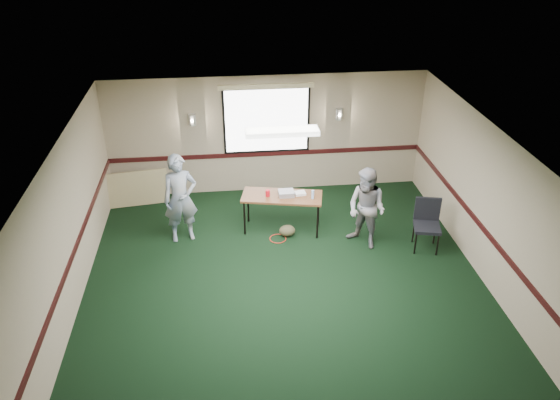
{
  "coord_description": "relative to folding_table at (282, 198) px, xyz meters",
  "views": [
    {
      "loc": [
        -0.94,
        -7.22,
        6.0
      ],
      "look_at": [
        0.0,
        1.3,
        1.2
      ],
      "focal_mm": 35.0,
      "sensor_mm": 36.0,
      "label": 1
    }
  ],
  "objects": [
    {
      "name": "person_left",
      "position": [
        -1.98,
        -0.11,
        0.17
      ],
      "size": [
        0.74,
        0.56,
        1.81
      ],
      "primitive_type": "imported",
      "rotation": [
        0.0,
        0.0,
        0.22
      ],
      "color": "#446196",
      "rests_on": "ground"
    },
    {
      "name": "red_cup",
      "position": [
        -0.28,
        0.01,
        0.12
      ],
      "size": [
        0.09,
        0.09,
        0.13
      ],
      "primitive_type": "cylinder",
      "color": "red",
      "rests_on": "folding_table"
    },
    {
      "name": "water_bottle",
      "position": [
        0.58,
        -0.19,
        0.15
      ],
      "size": [
        0.05,
        0.05,
        0.18
      ],
      "primitive_type": "cylinder",
      "color": "#9BC6FD",
      "rests_on": "folding_table"
    },
    {
      "name": "folding_table",
      "position": [
        0.0,
        0.0,
        0.0
      ],
      "size": [
        1.68,
        0.94,
        0.79
      ],
      "rotation": [
        0.0,
        0.0,
        -0.21
      ],
      "color": "#4F2B16",
      "rests_on": "ground"
    },
    {
      "name": "room_shell",
      "position": [
        -0.14,
        -0.08,
        0.85
      ],
      "size": [
        8.0,
        8.02,
        8.0
      ],
      "color": "tan",
      "rests_on": "ground"
    },
    {
      "name": "ground",
      "position": [
        -0.14,
        -2.2,
        -0.73
      ],
      "size": [
        8.0,
        8.0,
        0.0
      ],
      "primitive_type": "plane",
      "color": "black",
      "rests_on": "ground"
    },
    {
      "name": "cable_coil",
      "position": [
        -0.12,
        -0.35,
        -0.72
      ],
      "size": [
        0.44,
        0.44,
        0.02
      ],
      "primitive_type": "torus",
      "rotation": [
        0.0,
        0.0,
        -0.41
      ],
      "color": "red",
      "rests_on": "ground"
    },
    {
      "name": "person_right",
      "position": [
        1.53,
        -0.73,
        0.08
      ],
      "size": [
        0.98,
        1.0,
        1.62
      ],
      "primitive_type": "imported",
      "rotation": [
        0.0,
        0.0,
        -0.85
      ],
      "color": "#6981A4",
      "rests_on": "ground"
    },
    {
      "name": "game_console",
      "position": [
        0.36,
        0.01,
        0.08
      ],
      "size": [
        0.23,
        0.19,
        0.05
      ],
      "primitive_type": "cube",
      "rotation": [
        0.0,
        0.0,
        0.12
      ],
      "color": "silver",
      "rests_on": "folding_table"
    },
    {
      "name": "projector",
      "position": [
        0.08,
        -0.01,
        0.11
      ],
      "size": [
        0.31,
        0.26,
        0.1
      ],
      "primitive_type": "cube",
      "rotation": [
        0.0,
        0.0,
        0.02
      ],
      "color": "gray",
      "rests_on": "folding_table"
    },
    {
      "name": "duffel_bag",
      "position": [
        0.08,
        -0.25,
        -0.62
      ],
      "size": [
        0.39,
        0.34,
        0.23
      ],
      "primitive_type": "ellipsoid",
      "rotation": [
        0.0,
        0.0,
        -0.35
      ],
      "color": "#4D4A2C",
      "rests_on": "ground"
    },
    {
      "name": "folded_table",
      "position": [
        -3.12,
        1.4,
        -0.35
      ],
      "size": [
        1.51,
        0.42,
        0.77
      ],
      "primitive_type": "cube",
      "rotation": [
        -0.21,
        0.0,
        0.13
      ],
      "color": "tan",
      "rests_on": "ground"
    },
    {
      "name": "conference_chair",
      "position": [
        2.69,
        -0.89,
        -0.15
      ],
      "size": [
        0.59,
        0.6,
        1.0
      ],
      "rotation": [
        0.0,
        0.0,
        -0.23
      ],
      "color": "black",
      "rests_on": "ground"
    }
  ]
}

